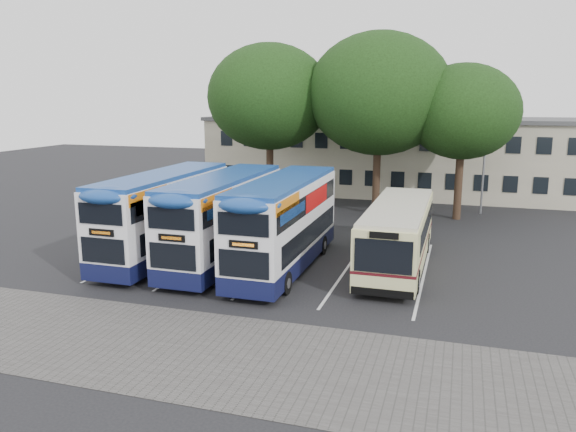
% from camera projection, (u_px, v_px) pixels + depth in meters
% --- Properties ---
extents(ground, '(120.00, 120.00, 0.00)m').
position_uv_depth(ground, '(328.00, 306.00, 21.42)').
color(ground, black).
rests_on(ground, ground).
extents(paving_strip, '(40.00, 6.00, 0.01)m').
position_uv_depth(paving_strip, '(227.00, 355.00, 17.32)').
color(paving_strip, '#595654').
rests_on(paving_strip, ground).
extents(bay_lines, '(14.12, 11.00, 0.01)m').
position_uv_depth(bay_lines, '(276.00, 262.00, 27.17)').
color(bay_lines, silver).
rests_on(bay_lines, ground).
extents(depot_building, '(32.40, 8.40, 6.20)m').
position_uv_depth(depot_building, '(404.00, 155.00, 45.97)').
color(depot_building, '#A9A188').
rests_on(depot_building, ground).
extents(lamp_post, '(0.25, 1.05, 9.06)m').
position_uv_depth(lamp_post, '(486.00, 139.00, 37.27)').
color(lamp_post, gray).
rests_on(lamp_post, ground).
extents(tree_left, '(8.56, 8.56, 11.48)m').
position_uv_depth(tree_left, '(269.00, 97.00, 38.65)').
color(tree_left, black).
rests_on(tree_left, ground).
extents(tree_mid, '(9.42, 9.42, 12.04)m').
position_uv_depth(tree_mid, '(379.00, 94.00, 36.64)').
color(tree_mid, black).
rests_on(tree_mid, ground).
extents(tree_right, '(7.09, 7.09, 9.94)m').
position_uv_depth(tree_right, '(463.00, 112.00, 35.29)').
color(tree_right, black).
rests_on(tree_right, ground).
extents(bus_dd_left, '(2.45, 10.12, 4.22)m').
position_uv_depth(bus_dd_left, '(165.00, 211.00, 27.52)').
color(bus_dd_left, '#10133B').
rests_on(bus_dd_left, ground).
extents(bus_dd_mid, '(2.44, 10.07, 4.20)m').
position_uv_depth(bus_dd_mid, '(224.00, 215.00, 26.68)').
color(bus_dd_mid, '#10133B').
rests_on(bus_dd_mid, ground).
extents(bus_dd_right, '(2.46, 10.13, 4.22)m').
position_uv_depth(bus_dd_right, '(285.00, 220.00, 25.66)').
color(bus_dd_right, '#10133B').
rests_on(bus_dd_right, ground).
extents(bus_single, '(2.57, 10.09, 3.01)m').
position_uv_depth(bus_single, '(398.00, 231.00, 26.07)').
color(bus_single, beige).
rests_on(bus_single, ground).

